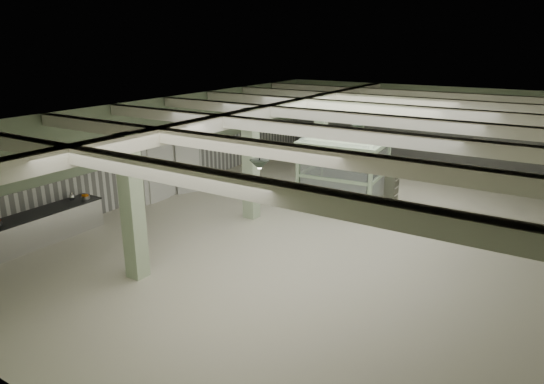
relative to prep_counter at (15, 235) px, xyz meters
The scene contains 28 objects.
floor 9.40m from the prep_counter, 45.83° to the left, with size 20.00×20.00×0.00m, color beige.
ceiling 9.90m from the prep_counter, 45.83° to the left, with size 14.00×20.00×0.02m, color white.
wall_back 18.02m from the prep_counter, 68.65° to the left, with size 14.00×0.02×3.60m, color #A1BB95.
wall_front 7.43m from the prep_counter, 26.54° to the right, with size 14.00×0.02×3.60m, color #A1BB95.
wall_left 6.88m from the prep_counter, 93.91° to the left, with size 0.02×20.00×3.60m, color #A1BB95.
wainscot_left 6.75m from the prep_counter, 93.70° to the left, with size 0.05×19.90×1.50m, color white.
wainscot_back 17.94m from the prep_counter, 68.62° to the left, with size 13.90×0.05×1.50m, color white.
girder 8.38m from the prep_counter, 59.03° to the left, with size 0.45×19.90×0.40m, color white.
beam_a 7.22m from the prep_counter, ahead, with size 13.90×0.35×0.32m, color white.
beam_b 7.38m from the prep_counter, 14.84° to the left, with size 13.90×0.35×0.32m, color white.
beam_c 8.33m from the prep_counter, 32.91° to the left, with size 13.90×0.35×0.32m, color white.
beam_d 9.84m from the prep_counter, 45.83° to the left, with size 13.90×0.35×0.32m, color white.
beam_e 11.70m from the prep_counter, 54.69° to the left, with size 13.90×0.35×0.32m, color white.
beam_f 13.75m from the prep_counter, 60.86° to the left, with size 13.90×0.35×0.32m, color white.
beam_g 15.94m from the prep_counter, 65.32° to the left, with size 13.90×0.35×0.32m, color white.
column_a 4.32m from the prep_counter, 10.28° to the left, with size 0.42×0.42×3.60m, color #B2CAA3.
column_b 7.14m from the prep_counter, 54.83° to the left, with size 0.42×0.42×3.60m, color #B2CAA3.
column_c 11.55m from the prep_counter, 69.37° to the left, with size 0.42×0.42×3.60m, color #B2CAA3.
column_d 15.34m from the prep_counter, 74.67° to the left, with size 0.42×0.42×3.60m, color #B2CAA3.
pendant_front 7.70m from the prep_counter, 13.83° to the left, with size 0.44×0.44×0.22m, color #2C3B2F.
pendant_mid 10.42m from the prep_counter, 45.77° to the left, with size 0.44×0.44×0.22m, color #2C3B2F.
pendant_back 14.35m from the prep_counter, 60.08° to the left, with size 0.44×0.44×0.22m, color #2C3B2F.
prep_counter is the anchor object (origin of this frame).
pitcher_near 2.07m from the prep_counter, 92.80° to the left, with size 0.18×0.21×0.26m, color silver, non-canonical shape.
orange_bowl 2.33m from the prep_counter, 85.93° to the left, with size 0.26×0.26×0.10m, color #B2B2B7.
walkin_cooler 5.98m from the prep_counter, 90.81° to the left, with size 1.01×2.53×2.32m.
guard_booth 10.69m from the prep_counter, 56.05° to the left, with size 3.03×2.64×2.39m.
filing_cabinet 11.98m from the prep_counter, 50.75° to the left, with size 0.36×0.52×1.13m, color #5D5F4F.
Camera 1 is at (6.14, -13.47, 5.63)m, focal length 32.00 mm.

